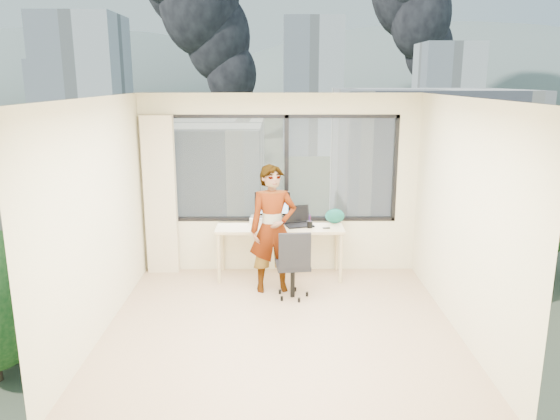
{
  "coord_description": "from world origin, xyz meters",
  "views": [
    {
      "loc": [
        -0.04,
        -5.71,
        2.79
      ],
      "look_at": [
        0.0,
        1.0,
        1.15
      ],
      "focal_mm": 34.54,
      "sensor_mm": 36.0,
      "label": 1
    }
  ],
  "objects_px": {
    "person": "(273,229)",
    "handbag": "(335,216)",
    "desk": "(280,251)",
    "monitor": "(272,208)",
    "laptop": "(299,217)",
    "game_console": "(261,219)",
    "chair": "(293,263)"
  },
  "relations": [
    {
      "from": "person",
      "to": "handbag",
      "type": "bearing_deg",
      "value": 29.13
    },
    {
      "from": "desk",
      "to": "monitor",
      "type": "bearing_deg",
      "value": 151.58
    },
    {
      "from": "desk",
      "to": "laptop",
      "type": "distance_m",
      "value": 0.57
    },
    {
      "from": "person",
      "to": "laptop",
      "type": "height_order",
      "value": "person"
    },
    {
      "from": "person",
      "to": "game_console",
      "type": "height_order",
      "value": "person"
    },
    {
      "from": "chair",
      "to": "game_console",
      "type": "bearing_deg",
      "value": 107.04
    },
    {
      "from": "monitor",
      "to": "game_console",
      "type": "bearing_deg",
      "value": 129.55
    },
    {
      "from": "game_console",
      "to": "laptop",
      "type": "distance_m",
      "value": 0.6
    },
    {
      "from": "person",
      "to": "laptop",
      "type": "relative_size",
      "value": 4.27
    },
    {
      "from": "desk",
      "to": "chair",
      "type": "distance_m",
      "value": 0.79
    },
    {
      "from": "desk",
      "to": "game_console",
      "type": "bearing_deg",
      "value": 135.91
    },
    {
      "from": "chair",
      "to": "game_console",
      "type": "height_order",
      "value": "chair"
    },
    {
      "from": "desk",
      "to": "person",
      "type": "bearing_deg",
      "value": -100.2
    },
    {
      "from": "chair",
      "to": "game_console",
      "type": "xyz_separation_m",
      "value": [
        -0.43,
        1.03,
        0.32
      ]
    },
    {
      "from": "desk",
      "to": "person",
      "type": "distance_m",
      "value": 0.71
    },
    {
      "from": "chair",
      "to": "monitor",
      "type": "distance_m",
      "value": 1.01
    },
    {
      "from": "game_console",
      "to": "monitor",
      "type": "bearing_deg",
      "value": -47.42
    },
    {
      "from": "monitor",
      "to": "game_console",
      "type": "xyz_separation_m",
      "value": [
        -0.16,
        0.2,
        -0.21
      ]
    },
    {
      "from": "chair",
      "to": "laptop",
      "type": "height_order",
      "value": "laptop"
    },
    {
      "from": "handbag",
      "to": "monitor",
      "type": "bearing_deg",
      "value": -152.09
    },
    {
      "from": "chair",
      "to": "game_console",
      "type": "relative_size",
      "value": 2.94
    },
    {
      "from": "laptop",
      "to": "game_console",
      "type": "bearing_deg",
      "value": 140.53
    },
    {
      "from": "chair",
      "to": "monitor",
      "type": "relative_size",
      "value": 1.89
    },
    {
      "from": "handbag",
      "to": "person",
      "type": "bearing_deg",
      "value": -121.81
    },
    {
      "from": "desk",
      "to": "chair",
      "type": "height_order",
      "value": "chair"
    },
    {
      "from": "person",
      "to": "laptop",
      "type": "bearing_deg",
      "value": 47.23
    },
    {
      "from": "desk",
      "to": "game_console",
      "type": "xyz_separation_m",
      "value": [
        -0.27,
        0.26,
        0.41
      ]
    },
    {
      "from": "desk",
      "to": "chair",
      "type": "xyz_separation_m",
      "value": [
        0.16,
        -0.77,
        0.1
      ]
    },
    {
      "from": "game_console",
      "to": "laptop",
      "type": "height_order",
      "value": "laptop"
    },
    {
      "from": "laptop",
      "to": "handbag",
      "type": "xyz_separation_m",
      "value": [
        0.52,
        0.15,
        -0.02
      ]
    },
    {
      "from": "desk",
      "to": "monitor",
      "type": "distance_m",
      "value": 0.64
    },
    {
      "from": "monitor",
      "to": "laptop",
      "type": "relative_size",
      "value": 1.25
    }
  ]
}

